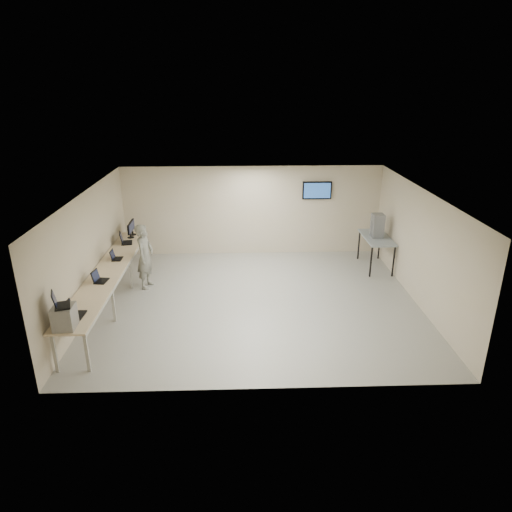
{
  "coord_description": "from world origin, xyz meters",
  "views": [
    {
      "loc": [
        -0.37,
        -10.32,
        5.19
      ],
      "look_at": [
        0.0,
        0.2,
        1.15
      ],
      "focal_mm": 32.0,
      "sensor_mm": 36.0,
      "label": 1
    }
  ],
  "objects_px": {
    "workbench": "(109,273)",
    "soldier": "(145,256)",
    "side_table": "(377,239)",
    "equipment_box": "(64,317)"
  },
  "relations": [
    {
      "from": "workbench",
      "to": "equipment_box",
      "type": "relative_size",
      "value": 13.48
    },
    {
      "from": "workbench",
      "to": "soldier",
      "type": "height_order",
      "value": "soldier"
    },
    {
      "from": "side_table",
      "to": "workbench",
      "type": "bearing_deg",
      "value": -163.41
    },
    {
      "from": "soldier",
      "to": "workbench",
      "type": "bearing_deg",
      "value": 156.66
    },
    {
      "from": "equipment_box",
      "to": "soldier",
      "type": "height_order",
      "value": "soldier"
    },
    {
      "from": "workbench",
      "to": "side_table",
      "type": "relative_size",
      "value": 3.77
    },
    {
      "from": "equipment_box",
      "to": "side_table",
      "type": "xyz_separation_m",
      "value": [
        7.25,
        4.89,
        -0.24
      ]
    },
    {
      "from": "workbench",
      "to": "soldier",
      "type": "bearing_deg",
      "value": 55.22
    },
    {
      "from": "workbench",
      "to": "soldier",
      "type": "relative_size",
      "value": 3.42
    },
    {
      "from": "soldier",
      "to": "side_table",
      "type": "distance_m",
      "value": 6.6
    }
  ]
}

